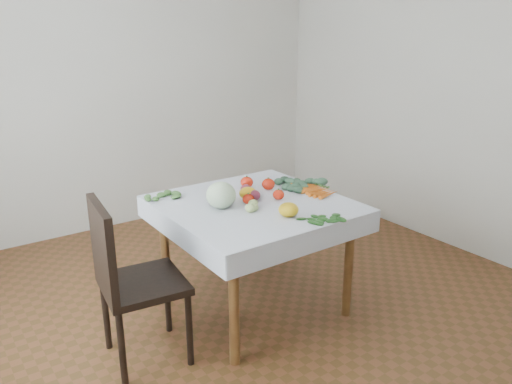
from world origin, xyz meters
TOP-DOWN VIEW (x-y plane):
  - ground at (0.00, 0.00)m, footprint 4.00×4.00m
  - back_wall at (0.00, 2.00)m, footprint 4.00×0.04m
  - table at (0.00, 0.00)m, footprint 1.00×1.00m
  - tablecloth at (0.00, 0.00)m, footprint 1.12×1.12m
  - chair at (-0.90, -0.08)m, footprint 0.49×0.49m
  - cabbage at (-0.22, 0.04)m, footprint 0.25×0.25m
  - tomato_a at (-0.04, -0.00)m, footprint 0.09×0.09m
  - tomato_b at (0.14, 0.29)m, footprint 0.10×0.10m
  - tomato_c at (0.17, -0.04)m, footprint 0.10×0.10m
  - tomato_d at (0.24, 0.16)m, footprint 0.11×0.11m
  - heirloom_back at (0.01, 0.08)m, footprint 0.13×0.13m
  - heirloom_front at (0.03, -0.32)m, footprint 0.14×0.14m
  - onion_a at (0.06, 0.19)m, footprint 0.08×0.08m
  - onion_b at (0.02, 0.03)m, footprint 0.10×0.10m
  - tomatillo_cluster at (-0.06, -0.09)m, footprint 0.14×0.11m
  - carrot_bunch at (0.47, -0.06)m, footprint 0.20×0.35m
  - kale_bunch at (0.46, 0.11)m, footprint 0.33×0.30m
  - basil_bunch at (0.15, -0.48)m, footprint 0.29×0.20m
  - dill_bunch at (-0.46, 0.43)m, footprint 0.26×0.19m

SIDE VIEW (x-z plane):
  - ground at x=0.00m, z-range 0.00..0.00m
  - chair at x=-0.90m, z-range 0.07..1.04m
  - table at x=0.00m, z-range 0.28..1.03m
  - tablecloth at x=0.00m, z-range 0.75..0.76m
  - basil_bunch at x=0.15m, z-range 0.76..0.77m
  - dill_bunch at x=-0.46m, z-range 0.76..0.78m
  - carrot_bunch at x=0.47m, z-range 0.76..0.79m
  - kale_bunch at x=0.46m, z-range 0.76..0.80m
  - tomatillo_cluster at x=-0.06m, z-range 0.76..0.80m
  - onion_a at x=0.06m, z-range 0.76..0.82m
  - tomato_a at x=-0.04m, z-range 0.76..0.82m
  - tomato_c at x=0.17m, z-range 0.76..0.82m
  - onion_b at x=0.02m, z-range 0.76..0.83m
  - tomato_b at x=0.14m, z-range 0.76..0.83m
  - tomato_d at x=0.24m, z-range 0.76..0.84m
  - heirloom_back at x=0.01m, z-range 0.76..0.84m
  - heirloom_front at x=0.03m, z-range 0.76..0.84m
  - cabbage at x=-0.22m, z-range 0.76..0.92m
  - back_wall at x=0.00m, z-range 0.00..2.70m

